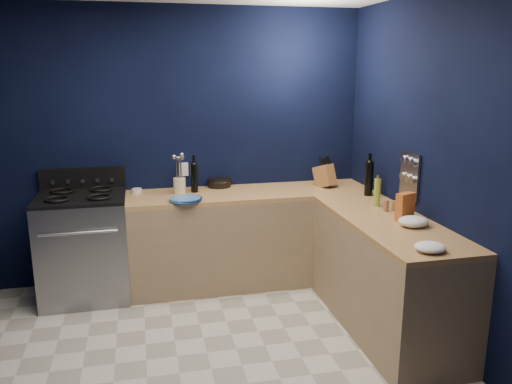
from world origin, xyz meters
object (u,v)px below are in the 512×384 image
object	(u,v)px
utensil_crock	(180,185)
knife_block	(325,176)
gas_range	(85,248)
plate_stack	(185,200)
crouton_bag	(405,207)

from	to	relation	value
utensil_crock	knife_block	bearing A→B (deg)	-2.24
gas_range	knife_block	xyz separation A→B (m)	(2.28, 0.05, 0.54)
plate_stack	crouton_bag	world-z (taller)	crouton_bag
knife_block	utensil_crock	bearing A→B (deg)	152.96
gas_range	knife_block	size ratio (longest dim) A/B	4.39
utensil_crock	crouton_bag	size ratio (longest dim) A/B	0.66
knife_block	crouton_bag	size ratio (longest dim) A/B	0.98
knife_block	plate_stack	bearing A→B (deg)	166.15
gas_range	utensil_crock	xyz separation A→B (m)	(0.87, 0.10, 0.51)
gas_range	utensil_crock	size ratio (longest dim) A/B	6.48
gas_range	plate_stack	xyz separation A→B (m)	(0.89, -0.22, 0.46)
gas_range	plate_stack	bearing A→B (deg)	-13.86
utensil_crock	crouton_bag	world-z (taller)	crouton_bag
gas_range	plate_stack	world-z (taller)	plate_stack
plate_stack	knife_block	xyz separation A→B (m)	(1.38, 0.27, 0.09)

